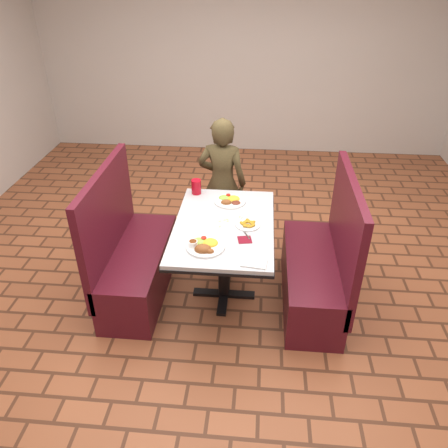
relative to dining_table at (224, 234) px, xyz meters
The scene contains 15 objects.
room 1.26m from the dining_table, ahead, with size 7.00×7.04×2.82m.
dining_table is the anchor object (origin of this frame).
booth_bench_left 0.86m from the dining_table, behind, with size 0.47×1.20×1.17m.
booth_bench_right 0.86m from the dining_table, ahead, with size 0.47×1.20×1.17m.
diner_person 0.92m from the dining_table, 96.27° to the left, with size 0.49×0.32×1.33m, color brown.
near_dinner_plate 0.39m from the dining_table, 107.86° to the right, with size 0.29×0.29×0.09m.
far_dinner_plate 0.39m from the dining_table, 87.02° to the left, with size 0.27×0.27×0.07m.
plantain_plate 0.22m from the dining_table, ahead, with size 0.20×0.20×0.03m.
maroon_napkin 0.30m from the dining_table, 50.48° to the right, with size 0.10×0.10×0.00m, color maroon.
spoon_utensil 0.26m from the dining_table, 38.03° to the right, with size 0.01×0.14×0.00m, color silver.
red_tumbler 0.62m from the dining_table, 120.27° to the left, with size 0.09×0.09×0.13m, color #B80C1A.
paper_napkin 0.57m from the dining_table, 62.64° to the right, with size 0.18×0.13×0.01m, color silver.
knife_utensil 0.36m from the dining_table, 102.62° to the right, with size 0.01×0.17×0.00m, color silver.
fork_utensil 0.40m from the dining_table, 103.52° to the right, with size 0.01×0.14×0.00m, color silver.
lettuce_shreds 0.12m from the dining_table, 56.31° to the left, with size 0.28×0.32×0.00m, color #85B347, non-canonical shape.
Camera 1 is at (0.27, -2.99, 2.60)m, focal length 35.00 mm.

